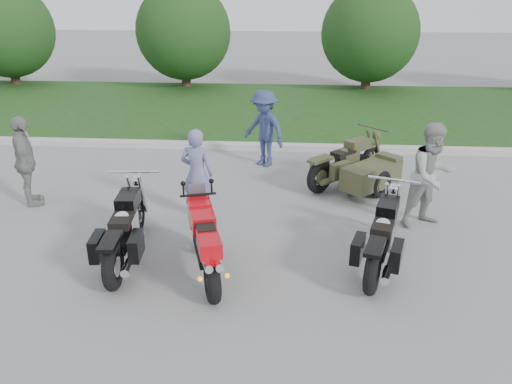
# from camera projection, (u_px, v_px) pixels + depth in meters

# --- Properties ---
(ground) EXTENTS (80.00, 80.00, 0.00)m
(ground) POSITION_uv_depth(u_px,v_px,m) (203.00, 276.00, 7.18)
(ground) COLOR gray
(ground) RESTS_ON ground
(curb) EXTENTS (60.00, 0.30, 0.15)m
(curb) POSITION_uv_depth(u_px,v_px,m) (243.00, 146.00, 12.67)
(curb) COLOR #B9B6AE
(curb) RESTS_ON ground
(grass_strip) EXTENTS (60.00, 8.00, 0.14)m
(grass_strip) POSITION_uv_depth(u_px,v_px,m) (256.00, 109.00, 16.49)
(grass_strip) COLOR #326121
(grass_strip) RESTS_ON ground
(tree_far_left) EXTENTS (3.60, 3.60, 4.00)m
(tree_far_left) POSITION_uv_depth(u_px,v_px,m) (7.00, 31.00, 19.43)
(tree_far_left) COLOR #3F2B1C
(tree_far_left) RESTS_ON ground
(tree_mid_left) EXTENTS (3.60, 3.60, 4.00)m
(tree_mid_left) POSITION_uv_depth(u_px,v_px,m) (184.00, 32.00, 18.95)
(tree_mid_left) COLOR #3F2B1C
(tree_mid_left) RESTS_ON ground
(tree_mid_right) EXTENTS (3.60, 3.60, 4.00)m
(tree_mid_right) POSITION_uv_depth(u_px,v_px,m) (370.00, 33.00, 18.47)
(tree_mid_right) COLOR #3F2B1C
(tree_mid_right) RESTS_ON ground
(sportbike_red) EXTENTS (0.77, 1.93, 0.94)m
(sportbike_red) POSITION_uv_depth(u_px,v_px,m) (205.00, 241.00, 6.99)
(sportbike_red) COLOR black
(sportbike_red) RESTS_ON ground
(cruiser_left) EXTENTS (0.53, 2.40, 0.92)m
(cruiser_left) POSITION_uv_depth(u_px,v_px,m) (125.00, 232.00, 7.43)
(cruiser_left) COLOR black
(cruiser_left) RESTS_ON ground
(cruiser_right) EXTENTS (0.84, 2.27, 0.90)m
(cruiser_right) POSITION_uv_depth(u_px,v_px,m) (382.00, 239.00, 7.26)
(cruiser_right) COLOR black
(cruiser_right) RESTS_ON ground
(cruiser_sidecar) EXTENTS (1.96, 2.08, 0.89)m
(cruiser_sidecar) POSITION_uv_depth(u_px,v_px,m) (360.00, 170.00, 10.04)
(cruiser_sidecar) COLOR black
(cruiser_sidecar) RESTS_ON ground
(person_stripe) EXTENTS (0.65, 0.49, 1.63)m
(person_stripe) POSITION_uv_depth(u_px,v_px,m) (197.00, 174.00, 8.73)
(person_stripe) COLOR slate
(person_stripe) RESTS_ON ground
(person_grey) EXTENTS (1.10, 1.02, 1.82)m
(person_grey) POSITION_uv_depth(u_px,v_px,m) (432.00, 175.00, 8.39)
(person_grey) COLOR #9B9C97
(person_grey) RESTS_ON ground
(person_denim) EXTENTS (1.28, 1.21, 1.74)m
(person_denim) POSITION_uv_depth(u_px,v_px,m) (264.00, 129.00, 11.25)
(person_denim) COLOR navy
(person_denim) RESTS_ON ground
(person_back) EXTENTS (0.82, 1.08, 1.71)m
(person_back) POSITION_uv_depth(u_px,v_px,m) (25.00, 162.00, 9.20)
(person_back) COLOR gray
(person_back) RESTS_ON ground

